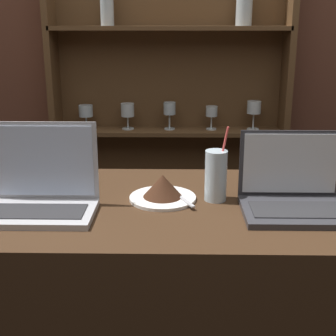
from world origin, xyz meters
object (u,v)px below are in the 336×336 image
laptop_near (39,191)px  laptop_far (294,194)px  cake_plate (163,189)px  water_glass (216,176)px

laptop_near → laptop_far: laptop_near is taller
cake_plate → water_glass: water_glass is taller
cake_plate → water_glass: (0.16, 0.00, 0.05)m
laptop_near → cake_plate: (0.36, 0.10, -0.03)m
laptop_near → water_glass: bearing=10.9°
laptop_far → water_glass: bearing=161.7°
cake_plate → laptop_near: bearing=-164.4°
laptop_far → water_glass: 0.24m
laptop_near → laptop_far: bearing=2.0°
cake_plate → laptop_far: bearing=-10.8°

